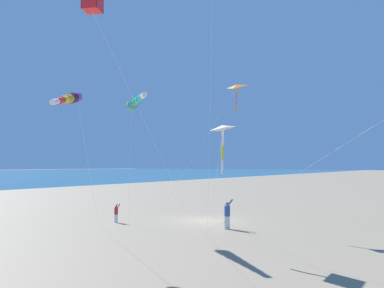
{
  "coord_description": "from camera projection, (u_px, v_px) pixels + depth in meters",
  "views": [
    {
      "loc": [
        -15.45,
        23.74,
        4.08
      ],
      "look_at": [
        -4.9,
        8.72,
        5.09
      ],
      "focal_mm": 35.59,
      "sensor_mm": 36.0,
      "label": 1
    }
  ],
  "objects": [
    {
      "name": "person_adult_flyer",
      "position": [
        227.0,
        213.0,
        24.27
      ],
      "size": [
        0.67,
        0.59,
        1.9
      ],
      "color": "silver",
      "rests_on": "ground_plane"
    },
    {
      "name": "kite_delta_teal_far_right",
      "position": [
        222.0,
        129.0,
        17.77
      ],
      "size": [
        8.31,
        11.68,
        6.02
      ],
      "color": "white",
      "rests_on": "ground_plane"
    },
    {
      "name": "kite_windsock_purple_drifting",
      "position": [
        135.0,
        102.0,
        22.52
      ],
      "size": [
        5.16,
        4.2,
        8.13
      ],
      "color": "green",
      "rests_on": "ground_plane"
    },
    {
      "name": "person_child_green_jacket",
      "position": [
        116.0,
        212.0,
        26.95
      ],
      "size": [
        0.4,
        0.31,
        1.34
      ],
      "color": "silver",
      "rests_on": "ground_plane"
    },
    {
      "name": "kite_windsock_white_trailing",
      "position": [
        70.0,
        99.0,
        16.6
      ],
      "size": [
        7.9,
        9.18,
        7.57
      ],
      "color": "purple",
      "rests_on": "ground_plane"
    },
    {
      "name": "kite_delta_yellow_midlevel",
      "position": [
        236.0,
        87.0,
        24.99
      ],
      "size": [
        7.14,
        1.23,
        9.5
      ],
      "color": "orange",
      "rests_on": "ground_plane"
    },
    {
      "name": "ground_plane",
      "position": [
        206.0,
        220.0,
        28.04
      ],
      "size": [
        600.0,
        600.0,
        0.0
      ],
      "primitive_type": "plane",
      "color": "gray"
    }
  ]
}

